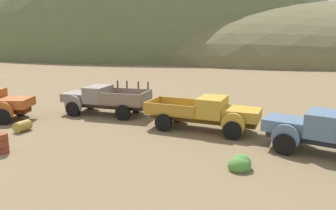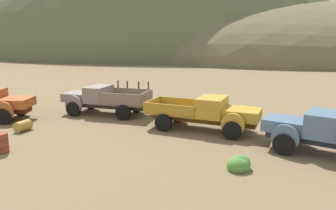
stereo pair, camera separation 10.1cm
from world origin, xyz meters
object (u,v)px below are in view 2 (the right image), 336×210
object	(u,v)px
truck_primer_gray	(100,99)
oil_drum_tipped	(23,126)
truck_mustard	(211,113)
truck_chalk_blue	(325,133)
oil_drum_spare	(2,143)

from	to	relation	value
truck_primer_gray	oil_drum_tipped	distance (m)	5.33
truck_mustard	truck_chalk_blue	distance (m)	5.75
truck_primer_gray	truck_chalk_blue	bearing A→B (deg)	162.99
truck_chalk_blue	oil_drum_tipped	distance (m)	15.23
truck_mustard	oil_drum_spare	bearing A→B (deg)	-137.76
truck_mustard	truck_chalk_blue	size ratio (longest dim) A/B	1.02
truck_primer_gray	truck_chalk_blue	xyz separation A→B (m)	(12.87, -4.53, -0.00)
truck_chalk_blue	oil_drum_spare	xyz separation A→B (m)	(-13.86, -3.26, -0.55)
truck_chalk_blue	oil_drum_spare	world-z (taller)	truck_chalk_blue
truck_mustard	oil_drum_spare	xyz separation A→B (m)	(-8.62, -5.62, -0.55)
truck_mustard	truck_primer_gray	bearing A→B (deg)	173.30
truck_mustard	oil_drum_spare	size ratio (longest dim) A/B	7.26
truck_chalk_blue	oil_drum_spare	bearing A→B (deg)	32.52
truck_primer_gray	truck_mustard	world-z (taller)	truck_primer_gray
truck_primer_gray	oil_drum_spare	size ratio (longest dim) A/B	6.65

